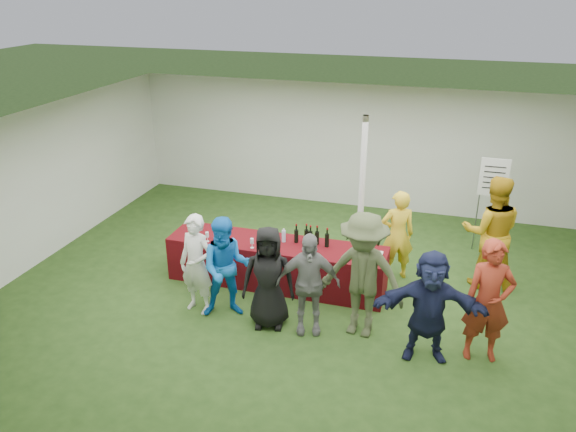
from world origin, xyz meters
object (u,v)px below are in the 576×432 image
(staff_pourer, at_px, (397,235))
(wine_list_sign, at_px, (493,185))
(customer_4, at_px, (363,276))
(customer_3, at_px, (308,284))
(staff_back, at_px, (491,232))
(customer_0, at_px, (197,264))
(customer_5, at_px, (429,306))
(customer_2, at_px, (268,278))
(dump_bucket, at_px, (368,256))
(customer_1, at_px, (227,268))
(customer_6, at_px, (488,302))
(serving_table, at_px, (276,263))

(staff_pourer, bearing_deg, wine_list_sign, -155.35)
(wine_list_sign, xyz_separation_m, customer_4, (-1.76, -3.29, -0.38))
(staff_pourer, xyz_separation_m, customer_3, (-1.01, -1.96, -0.01))
(staff_back, height_order, customer_0, staff_back)
(customer_4, xyz_separation_m, customer_5, (0.93, -0.29, -0.15))
(wine_list_sign, xyz_separation_m, staff_pourer, (-1.49, -1.48, -0.53))
(customer_0, height_order, customer_2, customer_0)
(dump_bucket, relative_size, customer_4, 0.12)
(customer_1, relative_size, customer_2, 1.02)
(staff_back, distance_m, customer_6, 2.06)
(customer_0, xyz_separation_m, customer_2, (1.15, -0.05, -0.01))
(dump_bucket, relative_size, staff_back, 0.12)
(staff_back, xyz_separation_m, customer_5, (-0.81, -2.27, -0.17))
(dump_bucket, distance_m, customer_4, 0.79)
(customer_4, xyz_separation_m, customer_6, (1.66, -0.08, -0.07))
(wine_list_sign, distance_m, customer_3, 4.29)
(customer_1, bearing_deg, wine_list_sign, 20.60)
(customer_3, height_order, customer_4, customer_4)
(customer_1, bearing_deg, customer_2, -28.16)
(wine_list_sign, relative_size, customer_6, 1.04)
(staff_pourer, relative_size, customer_6, 0.91)
(staff_back, distance_m, customer_1, 4.27)
(staff_pourer, relative_size, customer_4, 0.84)
(dump_bucket, relative_size, customer_5, 0.15)
(staff_pourer, xyz_separation_m, customer_0, (-2.75, -1.92, 0.00))
(serving_table, height_order, dump_bucket, dump_bucket)
(wine_list_sign, bearing_deg, staff_pourer, -135.03)
(customer_1, bearing_deg, customer_5, -25.39)
(wine_list_sign, bearing_deg, customer_2, -131.68)
(staff_pourer, distance_m, customer_1, 2.96)
(serving_table, distance_m, customer_6, 3.45)
(customer_1, height_order, customer_6, customer_6)
(serving_table, relative_size, customer_1, 2.28)
(serving_table, bearing_deg, customer_0, -128.54)
(serving_table, relative_size, staff_pourer, 2.30)
(wine_list_sign, distance_m, staff_back, 1.36)
(customer_3, distance_m, customer_5, 1.68)
(wine_list_sign, bearing_deg, customer_5, -103.04)
(staff_pourer, height_order, customer_4, customer_4)
(serving_table, relative_size, customer_5, 2.29)
(customer_2, height_order, customer_6, customer_6)
(dump_bucket, height_order, customer_4, customer_4)
(customer_0, relative_size, customer_3, 1.02)
(serving_table, bearing_deg, wine_list_sign, 34.41)
(staff_pourer, distance_m, customer_6, 2.35)
(serving_table, height_order, customer_1, customer_1)
(wine_list_sign, xyz_separation_m, customer_3, (-2.50, -3.45, -0.55))
(wine_list_sign, distance_m, staff_pourer, 2.17)
(dump_bucket, xyz_separation_m, customer_5, (0.98, -1.08, -0.05))
(customer_0, distance_m, customer_5, 3.41)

